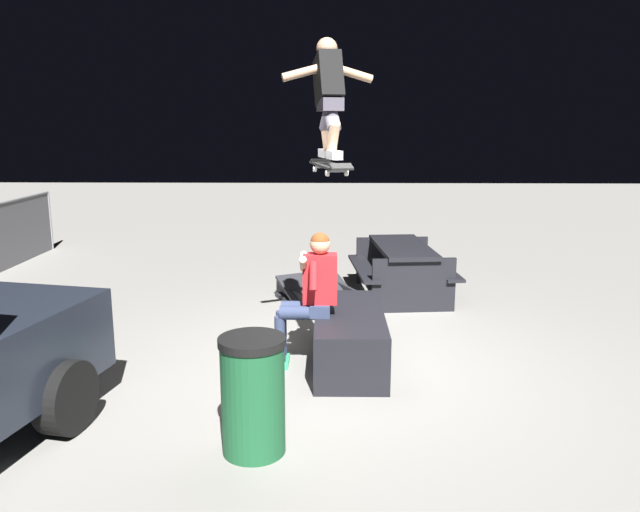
{
  "coord_description": "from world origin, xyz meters",
  "views": [
    {
      "loc": [
        -5.99,
        0.11,
        2.44
      ],
      "look_at": [
        0.04,
        0.23,
        1.15
      ],
      "focal_mm": 35.07,
      "sensor_mm": 36.0,
      "label": 1
    }
  ],
  "objects_px": {
    "skateboard": "(330,166)",
    "kicker_ramp": "(321,297)",
    "ledge_box_main": "(349,337)",
    "trash_bin": "(253,395)",
    "picnic_table_back": "(402,262)",
    "skater_airborne": "(329,92)",
    "person_sitting_on_ledge": "(309,292)"
  },
  "relations": [
    {
      "from": "skateboard",
      "to": "kicker_ramp",
      "type": "xyz_separation_m",
      "value": [
        2.34,
        0.13,
        -1.97
      ]
    },
    {
      "from": "ledge_box_main",
      "to": "trash_bin",
      "type": "relative_size",
      "value": 1.86
    },
    {
      "from": "kicker_ramp",
      "to": "trash_bin",
      "type": "xyz_separation_m",
      "value": [
        -4.05,
        0.43,
        0.39
      ]
    },
    {
      "from": "skateboard",
      "to": "picnic_table_back",
      "type": "relative_size",
      "value": 0.57
    },
    {
      "from": "ledge_box_main",
      "to": "skater_airborne",
      "type": "xyz_separation_m",
      "value": [
        -0.04,
        0.22,
        2.45
      ]
    },
    {
      "from": "skater_airborne",
      "to": "picnic_table_back",
      "type": "height_order",
      "value": "skater_airborne"
    },
    {
      "from": "ledge_box_main",
      "to": "skater_airborne",
      "type": "relative_size",
      "value": 1.5
    },
    {
      "from": "picnic_table_back",
      "to": "ledge_box_main",
      "type": "bearing_deg",
      "value": 162.32
    },
    {
      "from": "picnic_table_back",
      "to": "person_sitting_on_ledge",
      "type": "bearing_deg",
      "value": 155.16
    },
    {
      "from": "ledge_box_main",
      "to": "person_sitting_on_ledge",
      "type": "distance_m",
      "value": 0.66
    },
    {
      "from": "skateboard",
      "to": "trash_bin",
      "type": "relative_size",
      "value": 1.15
    },
    {
      "from": "trash_bin",
      "to": "person_sitting_on_ledge",
      "type": "bearing_deg",
      "value": -11.64
    },
    {
      "from": "ledge_box_main",
      "to": "picnic_table_back",
      "type": "height_order",
      "value": "picnic_table_back"
    },
    {
      "from": "picnic_table_back",
      "to": "trash_bin",
      "type": "distance_m",
      "value": 4.65
    },
    {
      "from": "person_sitting_on_ledge",
      "to": "kicker_ramp",
      "type": "relative_size",
      "value": 1.01
    },
    {
      "from": "ledge_box_main",
      "to": "person_sitting_on_ledge",
      "type": "xyz_separation_m",
      "value": [
        -0.09,
        0.41,
        0.51
      ]
    },
    {
      "from": "picnic_table_back",
      "to": "skater_airborne",
      "type": "bearing_deg",
      "value": 158.31
    },
    {
      "from": "person_sitting_on_ledge",
      "to": "trash_bin",
      "type": "distance_m",
      "value": 1.78
    },
    {
      "from": "ledge_box_main",
      "to": "kicker_ramp",
      "type": "height_order",
      "value": "ledge_box_main"
    },
    {
      "from": "kicker_ramp",
      "to": "picnic_table_back",
      "type": "bearing_deg",
      "value": -74.48
    },
    {
      "from": "picnic_table_back",
      "to": "trash_bin",
      "type": "height_order",
      "value": "trash_bin"
    },
    {
      "from": "skater_airborne",
      "to": "trash_bin",
      "type": "distance_m",
      "value": 2.92
    },
    {
      "from": "picnic_table_back",
      "to": "skateboard",
      "type": "bearing_deg",
      "value": 158.97
    },
    {
      "from": "skateboard",
      "to": "trash_bin",
      "type": "xyz_separation_m",
      "value": [
        -1.71,
        0.56,
        -1.58
      ]
    },
    {
      "from": "ledge_box_main",
      "to": "skateboard",
      "type": "distance_m",
      "value": 1.77
    },
    {
      "from": "skater_airborne",
      "to": "trash_bin",
      "type": "relative_size",
      "value": 1.24
    },
    {
      "from": "kicker_ramp",
      "to": "skater_airborne",
      "type": "bearing_deg",
      "value": -177.05
    },
    {
      "from": "kicker_ramp",
      "to": "skateboard",
      "type": "bearing_deg",
      "value": -176.8
    },
    {
      "from": "kicker_ramp",
      "to": "trash_bin",
      "type": "distance_m",
      "value": 4.09
    },
    {
      "from": "person_sitting_on_ledge",
      "to": "kicker_ramp",
      "type": "xyz_separation_m",
      "value": [
        2.33,
        -0.08,
        -0.72
      ]
    },
    {
      "from": "skateboard",
      "to": "picnic_table_back",
      "type": "distance_m",
      "value": 3.23
    },
    {
      "from": "skateboard",
      "to": "skater_airborne",
      "type": "xyz_separation_m",
      "value": [
        0.06,
        0.01,
        0.69
      ]
    }
  ]
}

